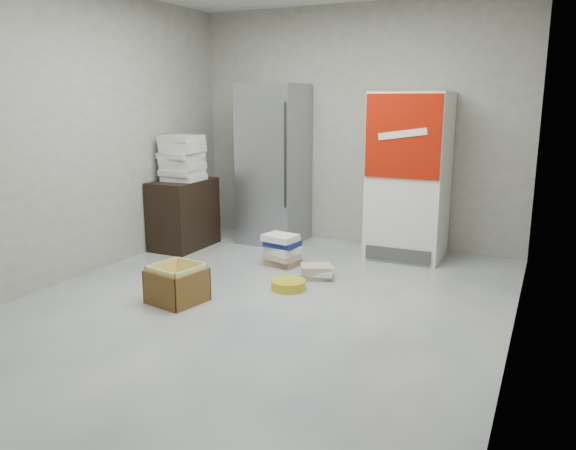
# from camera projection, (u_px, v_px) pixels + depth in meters

# --- Properties ---
(ground) EXTENTS (5.00, 5.00, 0.00)m
(ground) POSITION_uv_depth(u_px,v_px,m) (256.00, 307.00, 4.74)
(ground) COLOR #B8B8B3
(ground) RESTS_ON ground
(room_shell) EXTENTS (4.04, 5.04, 2.82)m
(room_shell) POSITION_uv_depth(u_px,v_px,m) (253.00, 89.00, 4.35)
(room_shell) COLOR #A9A498
(room_shell) RESTS_ON ground
(steel_fridge) EXTENTS (0.70, 0.72, 1.90)m
(steel_fridge) POSITION_uv_depth(u_px,v_px,m) (274.00, 165.00, 6.79)
(steel_fridge) COLOR #A4A6AC
(steel_fridge) RESTS_ON ground
(coke_cooler) EXTENTS (0.80, 0.73, 1.80)m
(coke_cooler) POSITION_uv_depth(u_px,v_px,m) (409.00, 176.00, 6.10)
(coke_cooler) COLOR silver
(coke_cooler) RESTS_ON ground
(wood_shelf) EXTENTS (0.50, 0.80, 0.80)m
(wood_shelf) POSITION_uv_depth(u_px,v_px,m) (184.00, 214.00, 6.62)
(wood_shelf) COLOR black
(wood_shelf) RESTS_ON ground
(supply_box_stack) EXTENTS (0.45, 0.44, 0.52)m
(supply_box_stack) POSITION_uv_depth(u_px,v_px,m) (182.00, 158.00, 6.47)
(supply_box_stack) COLOR beige
(supply_box_stack) RESTS_ON wood_shelf
(phonebook_stack_main) EXTENTS (0.40, 0.37, 0.34)m
(phonebook_stack_main) POSITION_uv_depth(u_px,v_px,m) (282.00, 250.00, 5.92)
(phonebook_stack_main) COLOR #896849
(phonebook_stack_main) RESTS_ON ground
(phonebook_stack_side) EXTENTS (0.38, 0.37, 0.13)m
(phonebook_stack_side) POSITION_uv_depth(u_px,v_px,m) (317.00, 272.00, 5.50)
(phonebook_stack_side) COLOR tan
(phonebook_stack_side) RESTS_ON ground
(cardboard_box) EXTENTS (0.48, 0.48, 0.33)m
(cardboard_box) POSITION_uv_depth(u_px,v_px,m) (177.00, 287.00, 4.84)
(cardboard_box) COLOR yellow
(cardboard_box) RESTS_ON ground
(bucket_lid) EXTENTS (0.33, 0.33, 0.09)m
(bucket_lid) POSITION_uv_depth(u_px,v_px,m) (288.00, 285.00, 5.19)
(bucket_lid) COLOR gold
(bucket_lid) RESTS_ON ground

